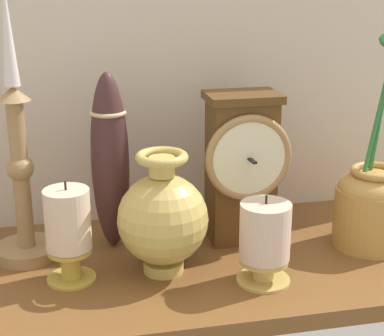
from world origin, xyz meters
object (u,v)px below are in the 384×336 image
candlestick_tall_left (21,175)px  pillar_candle_near_clock (68,230)px  tall_ceramic_vase (110,161)px  pillar_candle_front (265,240)px  mantel_clock (242,166)px  brass_vase_jar (373,199)px  brass_vase_bulbous (163,218)px

candlestick_tall_left → pillar_candle_near_clock: candlestick_tall_left is taller
tall_ceramic_vase → pillar_candle_front: bearing=-39.9°
mantel_clock → brass_vase_jar: (18.83, -6.19, -4.53)cm
brass_vase_bulbous → brass_vase_jar: bearing=3.3°
brass_vase_bulbous → tall_ceramic_vase: tall_ceramic_vase is taller
mantel_clock → brass_vase_jar: 20.33cm
pillar_candle_near_clock → tall_ceramic_vase: tall_ceramic_vase is taller
mantel_clock → pillar_candle_near_clock: mantel_clock is taller
pillar_candle_front → tall_ceramic_vase: bearing=140.1°
mantel_clock → brass_vase_bulbous: size_ratio=1.33×
mantel_clock → candlestick_tall_left: candlestick_tall_left is taller
candlestick_tall_left → pillar_candle_near_clock: (6.09, -8.54, -5.36)cm
pillar_candle_front → tall_ceramic_vase: (-18.86, 15.74, 7.33)cm
candlestick_tall_left → pillar_candle_near_clock: 11.78cm
mantel_clock → brass_vase_jar: size_ratio=0.64×
mantel_clock → pillar_candle_front: mantel_clock is taller
brass_vase_bulbous → pillar_candle_front: bearing=-24.1°
pillar_candle_front → pillar_candle_near_clock: 26.22cm
pillar_candle_front → brass_vase_jar: bearing=21.2°
mantel_clock → pillar_candle_front: size_ratio=1.85×
brass_vase_jar → pillar_candle_front: brass_vase_jar is taller
brass_vase_jar → pillar_candle_front: bearing=-158.8°
brass_vase_bulbous → pillar_candle_near_clock: (-12.73, 0.20, -0.69)cm
brass_vase_bulbous → pillar_candle_front: 14.13cm
brass_vase_bulbous → pillar_candle_near_clock: brass_vase_bulbous is taller
candlestick_tall_left → brass_vase_bulbous: bearing=-24.9°
brass_vase_bulbous → brass_vase_jar: size_ratio=0.48×
brass_vase_bulbous → brass_vase_jar: 32.44cm
pillar_candle_near_clock → brass_vase_jar: bearing=2.1°
mantel_clock → pillar_candle_front: (-0.77, -13.78, -5.88)cm
candlestick_tall_left → pillar_candle_front: 35.38cm
candlestick_tall_left → brass_vase_jar: size_ratio=1.11×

